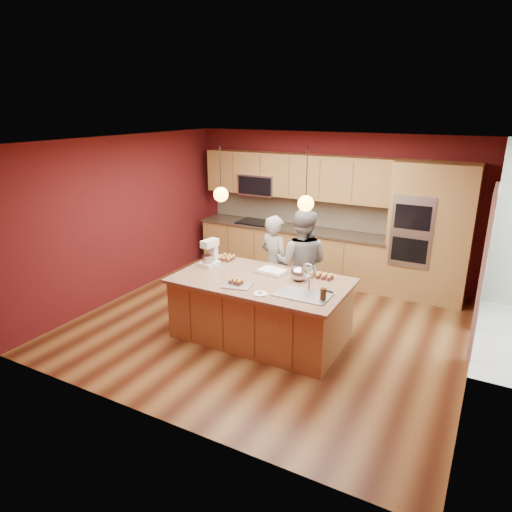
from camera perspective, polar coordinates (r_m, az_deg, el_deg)
The scene contains 24 objects.
floor at distance 6.97m, azimuth 1.70°, elevation -8.59°, with size 5.50×5.50×0.00m, color #431F0F.
ceiling at distance 6.23m, azimuth 1.94°, elevation 14.15°, with size 5.50×5.50×0.00m, color white.
wall_back at distance 8.71m, azimuth 9.26°, elevation 6.15°, with size 5.50×5.50×0.00m, color #511315.
wall_front at distance 4.50m, azimuth -12.68°, elevation -5.75°, with size 5.50×5.50×0.00m, color #511315.
wall_left at distance 8.04m, azimuth -16.04°, elevation 4.66°, with size 5.00×5.00×0.00m, color #511315.
wall_right at distance 5.84m, azimuth 26.69°, elevation -1.67°, with size 5.00×5.00×0.00m, color #511315.
cabinet_run at distance 8.81m, azimuth 4.41°, elevation 4.02°, with size 3.74×0.64×2.30m.
oven_column at distance 8.06m, azimuth 20.90°, elevation 2.73°, with size 1.30×0.62×2.30m.
doorway_trim at distance 6.70m, azimuth 26.50°, elevation -1.97°, with size 0.08×1.11×2.20m, color white, non-canonical shape.
pendant_left at distance 6.26m, azimuth -4.41°, elevation 7.71°, with size 0.20×0.20×0.80m.
pendant_right at distance 5.70m, azimuth 6.24°, elevation 6.59°, with size 0.20×0.20×0.80m.
island at distance 6.43m, azimuth 0.72°, elevation -6.53°, with size 2.39×1.34×1.26m.
person_left at distance 7.18m, azimuth 2.32°, elevation -0.98°, with size 0.57×0.37×1.56m, color black.
person_right at distance 6.98m, azimuth 5.69°, elevation -1.00°, with size 0.83×0.65×1.71m, color gray.
stand_mixer at distance 6.77m, azimuth -5.79°, elevation 0.16°, with size 0.24×0.31×0.40m.
sheet_cake at distance 6.50m, azimuth 2.04°, elevation -1.92°, with size 0.44×0.34×0.05m.
cooling_rack at distance 6.04m, azimuth -2.40°, elevation -3.69°, with size 0.38×0.27×0.02m, color #ACAFB3.
mixing_bowl at distance 6.23m, azimuth 5.39°, elevation -2.20°, with size 0.24×0.24×0.20m, color silver.
plate at distance 5.78m, azimuth 0.54°, elevation -4.75°, with size 0.18×0.18×0.01m, color white.
tumbler at distance 5.65m, azimuth 8.39°, elevation -4.74°, with size 0.08×0.08×0.15m, color #351F0D.
phone at distance 5.92m, azimuth 8.88°, elevation -4.40°, with size 0.14×0.07×0.01m, color black.
cupcakes_left at distance 7.05m, azimuth -3.70°, elevation -0.20°, with size 0.24×0.24×0.07m, color #CE9144, non-canonical shape.
cupcakes_rack at distance 6.07m, azimuth -2.55°, elevation -3.17°, with size 0.21×0.14×0.06m, color #CE9144, non-canonical shape.
cupcakes_right at distance 6.36m, azimuth 8.16°, elevation -2.44°, with size 0.34×0.17×0.08m, color #CE9144, non-canonical shape.
Camera 1 is at (2.77, -5.56, 3.15)m, focal length 32.00 mm.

